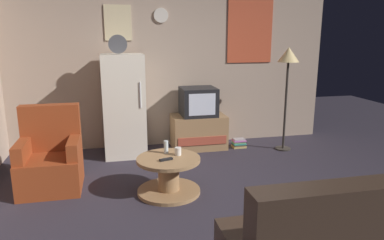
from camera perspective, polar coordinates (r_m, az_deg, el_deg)
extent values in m
plane|color=#2D2833|center=(3.85, 2.87, -14.03)|extent=(12.00, 12.00, 0.00)
cube|color=tan|center=(5.83, -3.44, 8.74)|extent=(5.20, 0.10, 2.60)
cube|color=#C64C2D|center=(6.11, 9.18, 13.66)|extent=(0.76, 0.02, 1.00)
cube|color=beige|center=(5.69, -11.65, 14.85)|extent=(0.40, 0.02, 0.52)
cylinder|color=silver|center=(5.74, -4.94, 16.19)|extent=(0.22, 0.03, 0.22)
cube|color=silver|center=(5.40, -10.71, 2.24)|extent=(0.60, 0.60, 1.50)
cylinder|color=silver|center=(5.08, -8.19, 3.93)|extent=(0.02, 0.02, 0.36)
cylinder|color=#4C4C51|center=(5.22, -11.67, 11.67)|extent=(0.26, 0.04, 0.26)
cube|color=#9E754C|center=(5.74, 1.03, -1.84)|extent=(0.84, 0.52, 0.53)
cube|color=#AD4733|center=(5.51, 1.68, -3.35)|extent=(0.76, 0.01, 0.13)
cube|color=black|center=(5.63, 0.99, 2.93)|extent=(0.54, 0.50, 0.44)
cube|color=silver|center=(5.39, 1.62, 2.45)|extent=(0.41, 0.01, 0.33)
cylinder|color=#332D28|center=(5.91, 14.19, -4.38)|extent=(0.24, 0.24, 0.02)
cylinder|color=#332D28|center=(5.74, 14.58, 2.19)|extent=(0.04, 0.04, 1.40)
cone|color=#F2D18C|center=(5.65, 15.05, 9.98)|extent=(0.32, 0.32, 0.22)
cylinder|color=#9E754C|center=(4.23, -3.67, -11.13)|extent=(0.72, 0.72, 0.04)
cylinder|color=#9E754C|center=(4.15, -3.71, -8.73)|extent=(0.24, 0.24, 0.38)
cylinder|color=#9E754C|center=(4.08, -3.75, -6.24)|extent=(0.72, 0.72, 0.04)
cylinder|color=silver|center=(4.21, -4.13, -4.28)|extent=(0.05, 0.05, 0.15)
cylinder|color=silver|center=(4.15, -2.24, -4.97)|extent=(0.08, 0.08, 0.09)
cube|color=black|center=(3.99, -4.13, -6.24)|extent=(0.16, 0.09, 0.02)
cube|color=maroon|center=(4.55, -21.39, -7.78)|extent=(0.68, 0.68, 0.40)
cube|color=maroon|center=(4.66, -21.43, -1.11)|extent=(0.68, 0.16, 0.56)
cube|color=maroon|center=(4.51, -25.23, -4.30)|extent=(0.12, 0.60, 0.20)
cube|color=maroon|center=(4.42, -18.13, -4.03)|extent=(0.12, 0.60, 0.20)
cube|color=#38281E|center=(2.57, 27.51, -13.90)|extent=(1.70, 0.20, 0.52)
cube|color=tan|center=(5.86, 7.42, -4.16)|extent=(0.21, 0.16, 0.03)
cube|color=brown|center=(5.86, 7.42, -3.91)|extent=(0.18, 0.15, 0.02)
cube|color=teal|center=(5.85, 7.43, -3.70)|extent=(0.20, 0.16, 0.02)
cube|color=#76A563|center=(5.84, 7.44, -3.47)|extent=(0.19, 0.13, 0.03)
cube|color=#BC60AC|center=(5.83, 7.45, -3.24)|extent=(0.21, 0.15, 0.02)
cube|color=#A49B9F|center=(5.83, 7.45, -3.03)|extent=(0.18, 0.12, 0.02)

